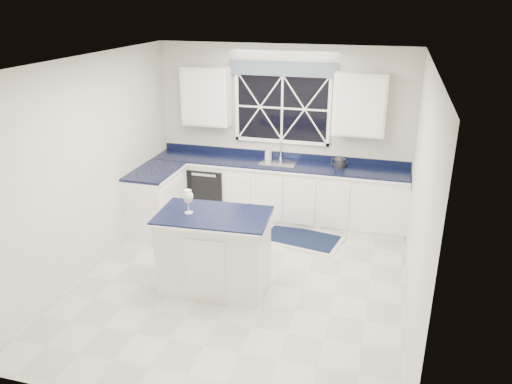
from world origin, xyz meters
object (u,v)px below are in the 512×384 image
(kettle, at_px, (340,162))
(soap_bottle, at_px, (268,153))
(dishwasher, at_px, (212,188))
(island, at_px, (214,251))
(wine_glass, at_px, (188,197))
(faucet, at_px, (281,150))

(kettle, height_order, soap_bottle, kettle)
(dishwasher, distance_m, soap_bottle, 1.11)
(island, relative_size, soap_bottle, 7.53)
(island, xyz_separation_m, soap_bottle, (0.07, 2.37, 0.54))
(wine_glass, bearing_deg, faucet, 76.90)
(dishwasher, xyz_separation_m, kettle, (2.04, 0.04, 0.62))
(kettle, xyz_separation_m, soap_bottle, (-1.14, 0.17, -0.00))
(dishwasher, height_order, island, island)
(wine_glass, xyz_separation_m, soap_bottle, (0.36, 2.42, -0.15))
(wine_glass, bearing_deg, dishwasher, 103.79)
(island, relative_size, wine_glass, 4.69)
(faucet, height_order, island, faucet)
(kettle, bearing_deg, wine_glass, -105.17)
(dishwasher, relative_size, faucet, 2.72)
(wine_glass, distance_m, soap_bottle, 2.45)
(island, distance_m, soap_bottle, 2.44)
(dishwasher, distance_m, faucet, 1.31)
(soap_bottle, bearing_deg, wine_glass, -98.47)
(dishwasher, height_order, faucet, faucet)
(kettle, relative_size, wine_glass, 0.93)
(dishwasher, relative_size, island, 0.61)
(dishwasher, relative_size, wine_glass, 2.84)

